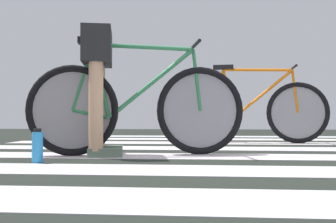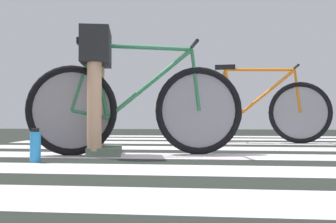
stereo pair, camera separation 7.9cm
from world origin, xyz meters
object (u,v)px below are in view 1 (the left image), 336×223
(bicycle_2_of_2, at_px, (253,111))
(cyclist_1_of_2, at_px, (98,74))
(water_bottle, at_px, (37,147))
(bicycle_1_of_2, at_px, (137,107))

(bicycle_2_of_2, bearing_deg, cyclist_1_of_2, -127.69)
(cyclist_1_of_2, xyz_separation_m, water_bottle, (-0.27, -0.50, -0.54))
(water_bottle, bearing_deg, bicycle_1_of_2, 44.47)
(bicycle_2_of_2, bearing_deg, water_bottle, -124.79)
(bicycle_2_of_2, relative_size, water_bottle, 7.55)
(bicycle_1_of_2, relative_size, water_bottle, 7.45)
(cyclist_1_of_2, bearing_deg, bicycle_2_of_2, 36.54)
(bicycle_2_of_2, bearing_deg, bicycle_1_of_2, -122.14)
(bicycle_2_of_2, height_order, water_bottle, bicycle_2_of_2)
(bicycle_1_of_2, height_order, water_bottle, bicycle_1_of_2)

